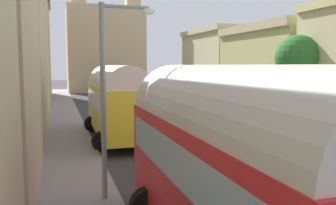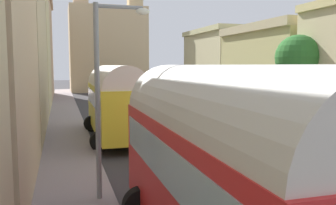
% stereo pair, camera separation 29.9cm
% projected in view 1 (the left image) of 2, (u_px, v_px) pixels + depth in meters
% --- Properties ---
extents(ground_plane, '(154.00, 154.00, 0.00)m').
position_uv_depth(ground_plane, '(155.00, 116.00, 29.97)').
color(ground_plane, '#383639').
extents(sidewalk_left, '(2.50, 70.00, 0.14)m').
position_uv_depth(sidewalk_left, '(65.00, 119.00, 27.80)').
color(sidewalk_left, gray).
rests_on(sidewalk_left, ground).
extents(sidewalk_right, '(2.50, 70.00, 0.14)m').
position_uv_depth(sidewalk_right, '(233.00, 112.00, 32.12)').
color(sidewalk_right, '#B1A7A5').
rests_on(sidewalk_right, ground).
extents(building_left_3, '(4.60, 10.68, 10.77)m').
position_uv_depth(building_left_3, '(22.00, 53.00, 33.26)').
color(building_left_3, beige).
rests_on(building_left_3, ground).
extents(building_left_4, '(5.38, 13.53, 12.87)m').
position_uv_depth(building_left_4, '(29.00, 47.00, 44.78)').
color(building_left_4, tan).
rests_on(building_left_4, ground).
extents(building_right_2, '(5.95, 11.57, 7.88)m').
position_uv_depth(building_right_2, '(274.00, 68.00, 32.54)').
color(building_right_2, tan).
rests_on(building_right_2, ground).
extents(building_right_3, '(6.05, 11.48, 8.56)m').
position_uv_depth(building_right_3, '(219.00, 65.00, 43.65)').
color(building_right_3, '#C8BE8D').
rests_on(building_right_3, ground).
extents(distant_church, '(12.10, 7.72, 21.72)m').
position_uv_depth(distant_church, '(105.00, 46.00, 58.09)').
color(distant_church, '#CDB185').
rests_on(distant_church, ground).
extents(parked_bus_0, '(3.37, 8.12, 4.27)m').
position_uv_depth(parked_bus_0, '(231.00, 158.00, 7.33)').
color(parked_bus_0, red).
rests_on(parked_bus_0, ground).
extents(parked_bus_1, '(3.30, 9.08, 4.25)m').
position_uv_depth(parked_bus_1, '(115.00, 98.00, 20.44)').
color(parked_bus_1, yellow).
rests_on(parked_bus_1, ground).
extents(cargo_truck_1, '(3.15, 7.29, 2.18)m').
position_uv_depth(cargo_truck_1, '(207.00, 111.00, 24.26)').
color(cargo_truck_1, '#265B34').
rests_on(cargo_truck_1, ground).
extents(car_0, '(2.42, 3.86, 1.52)m').
position_uv_depth(car_0, '(179.00, 107.00, 29.49)').
color(car_0, '#479254').
rests_on(car_0, ground).
extents(car_1, '(2.37, 3.85, 1.58)m').
position_uv_depth(car_1, '(161.00, 100.00, 35.25)').
color(car_1, silver).
rests_on(car_1, ground).
extents(car_2, '(2.27, 3.79, 1.50)m').
position_uv_depth(car_2, '(137.00, 94.00, 43.29)').
color(car_2, silver).
rests_on(car_2, ground).
extents(car_3, '(2.34, 4.38, 1.50)m').
position_uv_depth(car_3, '(129.00, 90.00, 50.00)').
color(car_3, gray).
rests_on(car_3, ground).
extents(car_4, '(2.44, 4.23, 1.42)m').
position_uv_depth(car_4, '(229.00, 165.00, 12.71)').
color(car_4, '#B42520').
rests_on(car_4, ground).
extents(car_5, '(2.38, 4.28, 1.56)m').
position_uv_depth(car_5, '(167.00, 127.00, 19.97)').
color(car_5, '#261C2E').
rests_on(car_5, ground).
extents(car_6, '(2.23, 4.42, 1.62)m').
position_uv_depth(car_6, '(127.00, 104.00, 31.64)').
color(car_6, silver).
rests_on(car_6, ground).
extents(car_7, '(2.46, 3.81, 1.50)m').
position_uv_depth(car_7, '(108.00, 94.00, 43.96)').
color(car_7, silver).
rests_on(car_7, ground).
extents(pedestrian_0, '(0.47, 0.47, 1.86)m').
position_uv_depth(pedestrian_0, '(225.00, 99.00, 33.87)').
color(pedestrian_0, '#24213D').
rests_on(pedestrian_0, ground).
extents(pedestrian_1, '(0.46, 0.46, 1.79)m').
position_uv_depth(pedestrian_1, '(260.00, 106.00, 28.19)').
color(pedestrian_1, '#4A464E').
rests_on(pedestrian_1, ground).
extents(pedestrian_2, '(0.38, 0.38, 1.82)m').
position_uv_depth(pedestrian_2, '(322.00, 116.00, 22.51)').
color(pedestrian_2, '#272241').
rests_on(pedestrian_2, ground).
extents(streetlamp_near, '(1.72, 0.28, 6.10)m').
position_uv_depth(streetlamp_near, '(111.00, 85.00, 10.80)').
color(streetlamp_near, gray).
rests_on(streetlamp_near, ground).
extents(roadside_tree_2, '(3.04, 3.04, 6.31)m').
position_uv_depth(roadside_tree_2, '(298.00, 58.00, 24.28)').
color(roadside_tree_2, brown).
rests_on(roadside_tree_2, ground).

